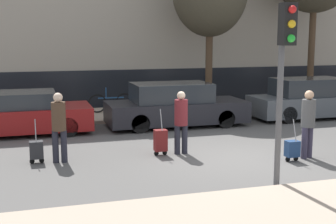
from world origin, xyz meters
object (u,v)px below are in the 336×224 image
(pedestrian_left, at_px, (59,123))
(trolley_left, at_px, (36,150))
(pedestrian_center, at_px, (181,119))
(trolley_center, at_px, (161,140))
(parked_car_1, at_px, (175,106))
(traffic_light, at_px, (284,58))
(parked_bicycle, at_px, (111,103))
(trolley_right, at_px, (292,149))
(parked_car_0, at_px, (22,114))
(pedestrian_right, at_px, (308,120))
(parked_car_2, at_px, (311,100))

(pedestrian_left, bearing_deg, trolley_left, -179.93)
(pedestrian_center, bearing_deg, trolley_center, -179.94)
(parked_car_1, bearing_deg, trolley_left, -142.35)
(trolley_left, distance_m, traffic_light, 6.14)
(traffic_light, distance_m, parked_bicycle, 9.99)
(pedestrian_center, relative_size, trolley_right, 1.55)
(parked_car_1, distance_m, traffic_light, 7.13)
(parked_car_1, xyz_separation_m, pedestrian_center, (-0.99, -3.68, 0.24))
(parked_car_0, distance_m, parked_bicycle, 4.16)
(parked_car_0, bearing_deg, pedestrian_center, -43.92)
(parked_car_1, distance_m, pedestrian_center, 3.81)
(pedestrian_right, distance_m, trolley_right, 0.86)
(parked_car_2, xyz_separation_m, trolley_right, (-3.95, -5.20, -0.37))
(parked_car_2, bearing_deg, parked_car_0, 179.54)
(trolley_right, bearing_deg, parked_bicycle, 111.33)
(parked_bicycle, bearing_deg, trolley_center, -88.53)
(parked_car_0, bearing_deg, trolley_right, -39.89)
(traffic_light, bearing_deg, parked_car_2, 52.59)
(pedestrian_right, height_order, trolley_right, pedestrian_right)
(parked_car_0, bearing_deg, parked_car_2, -0.46)
(parked_car_1, relative_size, trolley_center, 3.89)
(parked_car_0, distance_m, pedestrian_right, 8.54)
(trolley_center, xyz_separation_m, pedestrian_right, (3.44, -1.30, 0.58))
(parked_car_0, bearing_deg, pedestrian_left, -76.72)
(pedestrian_right, bearing_deg, trolley_right, -179.93)
(trolley_left, distance_m, pedestrian_right, 6.68)
(trolley_left, bearing_deg, pedestrian_center, -2.01)
(parked_car_1, relative_size, traffic_light, 1.29)
(parked_car_1, distance_m, pedestrian_right, 5.33)
(parked_car_2, height_order, pedestrian_center, pedestrian_center)
(traffic_light, bearing_deg, trolley_center, 116.52)
(parked_car_1, xyz_separation_m, trolley_left, (-4.60, -3.55, -0.35))
(parked_car_1, bearing_deg, parked_bicycle, 121.94)
(trolley_right, height_order, traffic_light, traffic_light)
(trolley_left, xyz_separation_m, parked_bicycle, (2.89, 6.29, 0.16))
(parked_car_1, xyz_separation_m, pedestrian_right, (1.89, -4.98, 0.29))
(parked_car_2, height_order, traffic_light, traffic_light)
(parked_bicycle, bearing_deg, parked_car_1, -58.06)
(parked_car_2, bearing_deg, pedestrian_center, -149.52)
(trolley_center, xyz_separation_m, parked_bicycle, (-0.16, 6.42, 0.10))
(pedestrian_center, bearing_deg, traffic_light, -71.90)
(trolley_left, relative_size, pedestrian_center, 0.66)
(parked_car_0, xyz_separation_m, pedestrian_center, (3.95, -3.80, 0.30))
(pedestrian_left, bearing_deg, pedestrian_center, 6.88)
(parked_car_1, relative_size, pedestrian_left, 2.77)
(parked_car_1, height_order, trolley_center, parked_car_1)
(parked_car_2, distance_m, trolley_left, 10.56)
(trolley_left, bearing_deg, pedestrian_left, -7.78)
(pedestrian_right, distance_m, parked_bicycle, 8.53)
(pedestrian_left, bearing_deg, traffic_light, -30.42)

